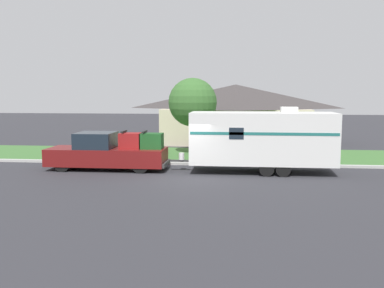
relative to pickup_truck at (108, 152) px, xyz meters
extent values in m
plane|color=#2D2D33|center=(4.18, -1.91, -0.90)|extent=(120.00, 120.00, 0.00)
cube|color=#ADADA8|center=(4.18, 1.84, -0.83)|extent=(80.00, 0.30, 0.14)
cube|color=#3D6B33|center=(4.18, 5.49, -0.89)|extent=(80.00, 7.00, 0.03)
cube|color=beige|center=(6.54, 13.18, 0.47)|extent=(11.30, 6.69, 2.75)
pyramid|color=#3D3838|center=(6.54, 13.18, 2.80)|extent=(12.21, 7.23, 1.90)
cube|color=#4C3828|center=(6.54, 9.86, 0.15)|extent=(1.00, 0.06, 2.10)
cylinder|color=black|center=(-2.17, -0.85, -0.46)|extent=(0.88, 0.28, 0.88)
cylinder|color=black|center=(-2.17, 0.85, -0.46)|extent=(0.88, 0.28, 0.88)
cylinder|color=black|center=(1.89, -0.85, -0.46)|extent=(0.88, 0.28, 0.88)
cylinder|color=black|center=(1.89, 0.85, -0.46)|extent=(0.88, 0.28, 0.88)
cube|color=maroon|center=(-1.31, 0.00, -0.22)|extent=(3.68, 2.07, 0.89)
cube|color=#19232D|center=(-0.65, 0.00, 0.63)|extent=(1.91, 1.90, 0.82)
cube|color=maroon|center=(1.76, 0.00, -0.22)|extent=(2.47, 2.07, 0.89)
cube|color=#333333|center=(3.06, 0.00, -0.54)|extent=(0.12, 1.86, 0.20)
cube|color=maroon|center=(1.22, 0.00, 0.62)|extent=(1.14, 0.87, 0.80)
cube|color=black|center=(0.85, 0.00, 1.10)|extent=(0.10, 0.96, 0.08)
cube|color=#194C1E|center=(2.30, 0.00, 0.62)|extent=(1.14, 0.87, 0.80)
cube|color=black|center=(1.94, 0.00, 1.10)|extent=(0.10, 0.96, 0.08)
cylinder|color=black|center=(8.12, -1.03, -0.55)|extent=(0.71, 0.22, 0.71)
cylinder|color=black|center=(8.12, 1.03, -0.55)|extent=(0.71, 0.22, 0.71)
cylinder|color=black|center=(8.90, -1.03, -0.55)|extent=(0.71, 0.22, 0.71)
cylinder|color=black|center=(8.90, 1.03, -0.55)|extent=(0.71, 0.22, 0.71)
cube|color=silver|center=(7.94, 0.00, 0.85)|extent=(7.16, 2.33, 2.56)
cube|color=#1E6660|center=(7.94, -1.17, 1.17)|extent=(7.01, 0.01, 0.14)
cube|color=#383838|center=(3.80, 0.00, -0.38)|extent=(1.12, 0.12, 0.10)
cylinder|color=silver|center=(3.86, 0.00, -0.15)|extent=(0.28, 0.28, 0.36)
cube|color=silver|center=(9.23, 0.00, 2.27)|extent=(0.80, 0.68, 0.28)
cube|color=#19232D|center=(6.65, -1.17, 1.17)|extent=(0.70, 0.01, 0.56)
cylinder|color=brown|center=(6.18, 2.59, -0.33)|extent=(0.09, 0.09, 1.15)
cube|color=black|center=(6.18, 2.59, 0.35)|extent=(0.48, 0.20, 0.22)
cylinder|color=brown|center=(3.82, 5.91, 0.20)|extent=(0.24, 0.24, 2.22)
sphere|color=#38662D|center=(3.82, 5.91, 2.48)|extent=(3.12, 3.12, 3.12)
camera|label=1|loc=(6.67, -21.54, 3.12)|focal=40.00mm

